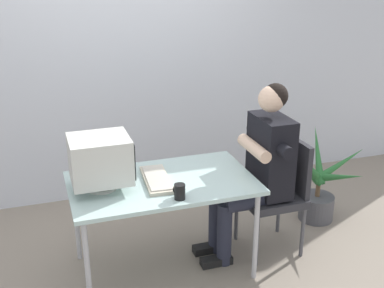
{
  "coord_description": "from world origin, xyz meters",
  "views": [
    {
      "loc": [
        -0.79,
        -3.0,
        2.17
      ],
      "look_at": [
        0.22,
        0.0,
        0.96
      ],
      "focal_mm": 45.75,
      "sensor_mm": 36.0,
      "label": 1
    }
  ],
  "objects_px": {
    "keyboard": "(157,179)",
    "person_seated": "(258,165)",
    "desk": "(162,188)",
    "office_chair": "(279,188)",
    "crt_monitor": "(101,160)",
    "desk_mug": "(180,191)",
    "potted_plant": "(319,188)"
  },
  "relations": [
    {
      "from": "keyboard",
      "to": "person_seated",
      "type": "bearing_deg",
      "value": -0.62
    },
    {
      "from": "desk",
      "to": "person_seated",
      "type": "distance_m",
      "value": 0.74
    },
    {
      "from": "person_seated",
      "to": "office_chair",
      "type": "bearing_deg",
      "value": 0.0
    },
    {
      "from": "crt_monitor",
      "to": "desk_mug",
      "type": "bearing_deg",
      "value": -34.51
    },
    {
      "from": "office_chair",
      "to": "keyboard",
      "type": "bearing_deg",
      "value": 179.5
    },
    {
      "from": "office_chair",
      "to": "person_seated",
      "type": "relative_size",
      "value": 0.67
    },
    {
      "from": "desk",
      "to": "office_chair",
      "type": "xyz_separation_m",
      "value": [
        0.92,
        0.0,
        -0.15
      ]
    },
    {
      "from": "keyboard",
      "to": "desk_mug",
      "type": "xyz_separation_m",
      "value": [
        0.07,
        -0.3,
        0.04
      ]
    },
    {
      "from": "desk",
      "to": "desk_mug",
      "type": "relative_size",
      "value": 12.56
    },
    {
      "from": "office_chair",
      "to": "person_seated",
      "type": "height_order",
      "value": "person_seated"
    },
    {
      "from": "desk",
      "to": "keyboard",
      "type": "bearing_deg",
      "value": 165.06
    },
    {
      "from": "office_chair",
      "to": "person_seated",
      "type": "bearing_deg",
      "value": -180.0
    },
    {
      "from": "desk",
      "to": "keyboard",
      "type": "relative_size",
      "value": 2.72
    },
    {
      "from": "person_seated",
      "to": "desk_mug",
      "type": "height_order",
      "value": "person_seated"
    },
    {
      "from": "crt_monitor",
      "to": "desk_mug",
      "type": "relative_size",
      "value": 3.93
    },
    {
      "from": "office_chair",
      "to": "desk_mug",
      "type": "relative_size",
      "value": 8.74
    },
    {
      "from": "person_seated",
      "to": "crt_monitor",
      "type": "bearing_deg",
      "value": 179.3
    },
    {
      "from": "desk",
      "to": "desk_mug",
      "type": "height_order",
      "value": "desk_mug"
    },
    {
      "from": "desk",
      "to": "crt_monitor",
      "type": "bearing_deg",
      "value": 177.85
    },
    {
      "from": "person_seated",
      "to": "potted_plant",
      "type": "relative_size",
      "value": 1.7
    },
    {
      "from": "office_chair",
      "to": "potted_plant",
      "type": "height_order",
      "value": "office_chair"
    },
    {
      "from": "crt_monitor",
      "to": "desk_mug",
      "type": "distance_m",
      "value": 0.57
    },
    {
      "from": "keyboard",
      "to": "office_chair",
      "type": "xyz_separation_m",
      "value": [
        0.96,
        -0.01,
        -0.22
      ]
    },
    {
      "from": "crt_monitor",
      "to": "office_chair",
      "type": "distance_m",
      "value": 1.4
    },
    {
      "from": "keyboard",
      "to": "potted_plant",
      "type": "xyz_separation_m",
      "value": [
        1.51,
        0.27,
        -0.43
      ]
    },
    {
      "from": "keyboard",
      "to": "desk_mug",
      "type": "distance_m",
      "value": 0.31
    },
    {
      "from": "crt_monitor",
      "to": "person_seated",
      "type": "bearing_deg",
      "value": -0.7
    },
    {
      "from": "keyboard",
      "to": "person_seated",
      "type": "distance_m",
      "value": 0.78
    },
    {
      "from": "desk_mug",
      "to": "office_chair",
      "type": "bearing_deg",
      "value": 18.37
    },
    {
      "from": "office_chair",
      "to": "person_seated",
      "type": "distance_m",
      "value": 0.28
    },
    {
      "from": "desk_mug",
      "to": "desk",
      "type": "bearing_deg",
      "value": 97.25
    },
    {
      "from": "person_seated",
      "to": "desk_mug",
      "type": "distance_m",
      "value": 0.76
    }
  ]
}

